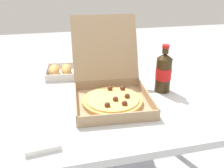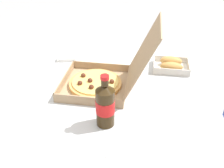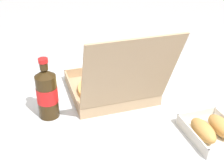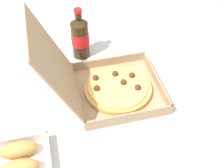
{
  "view_description": "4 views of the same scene",
  "coord_description": "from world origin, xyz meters",
  "px_view_note": "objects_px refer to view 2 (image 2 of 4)",
  "views": [
    {
      "loc": [
        -0.29,
        -0.99,
        1.25
      ],
      "look_at": [
        -0.06,
        -0.03,
        0.8
      ],
      "focal_mm": 38.73,
      "sensor_mm": 36.0,
      "label": 1
    },
    {
      "loc": [
        0.91,
        0.04,
        1.42
      ],
      "look_at": [
        -0.05,
        -0.03,
        0.78
      ],
      "focal_mm": 39.25,
      "sensor_mm": 36.0,
      "label": 2
    },
    {
      "loc": [
        0.31,
        0.87,
        1.38
      ],
      "look_at": [
        -0.07,
        -0.09,
        0.8
      ],
      "focal_mm": 48.4,
      "sensor_mm": 36.0,
      "label": 3
    },
    {
      "loc": [
        -0.84,
        0.17,
        1.58
      ],
      "look_at": [
        -0.05,
        -0.1,
        0.77
      ],
      "focal_mm": 48.72,
      "sensor_mm": 36.0,
      "label": 4
    }
  ],
  "objects_px": {
    "pizza_box_open": "(104,78)",
    "paper_menu": "(130,160)",
    "bread_side_box": "(171,65)",
    "napkin_pile": "(67,56)",
    "cola_bottle": "(105,105)"
  },
  "relations": [
    {
      "from": "cola_bottle",
      "to": "paper_menu",
      "type": "height_order",
      "value": "cola_bottle"
    },
    {
      "from": "pizza_box_open",
      "to": "cola_bottle",
      "type": "xyz_separation_m",
      "value": [
        0.26,
        0.03,
        0.05
      ]
    },
    {
      "from": "pizza_box_open",
      "to": "paper_menu",
      "type": "bearing_deg",
      "value": 17.27
    },
    {
      "from": "cola_bottle",
      "to": "napkin_pile",
      "type": "bearing_deg",
      "value": -152.85
    },
    {
      "from": "napkin_pile",
      "to": "cola_bottle",
      "type": "bearing_deg",
      "value": 27.15
    },
    {
      "from": "pizza_box_open",
      "to": "bread_side_box",
      "type": "height_order",
      "value": "pizza_box_open"
    },
    {
      "from": "paper_menu",
      "to": "napkin_pile",
      "type": "height_order",
      "value": "napkin_pile"
    },
    {
      "from": "pizza_box_open",
      "to": "napkin_pile",
      "type": "bearing_deg",
      "value": -139.5
    },
    {
      "from": "pizza_box_open",
      "to": "cola_bottle",
      "type": "height_order",
      "value": "pizza_box_open"
    },
    {
      "from": "pizza_box_open",
      "to": "cola_bottle",
      "type": "relative_size",
      "value": 2.07
    },
    {
      "from": "pizza_box_open",
      "to": "paper_menu",
      "type": "xyz_separation_m",
      "value": [
        0.43,
        0.13,
        -0.05
      ]
    },
    {
      "from": "bread_side_box",
      "to": "paper_menu",
      "type": "relative_size",
      "value": 0.96
    },
    {
      "from": "pizza_box_open",
      "to": "bread_side_box",
      "type": "xyz_separation_m",
      "value": [
        -0.2,
        0.35,
        -0.02
      ]
    },
    {
      "from": "paper_menu",
      "to": "bread_side_box",
      "type": "bearing_deg",
      "value": 138.4
    },
    {
      "from": "bread_side_box",
      "to": "napkin_pile",
      "type": "distance_m",
      "value": 0.6
    }
  ]
}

